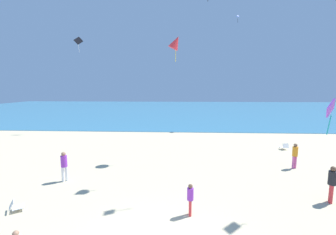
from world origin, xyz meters
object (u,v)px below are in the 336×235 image
(person_2, at_px, (190,197))
(kite_red, at_px, (176,42))
(person_4, at_px, (332,182))
(beach_chair_far_left, at_px, (284,147))
(kite_black, at_px, (78,41))
(person_3, at_px, (64,164))
(kite_blue, at_px, (238,16))
(person_1, at_px, (295,154))
(beach_chair_near_camera, at_px, (15,206))
(kite_purple, at_px, (330,109))

(person_2, bearing_deg, kite_red, 97.87)
(person_4, xyz_separation_m, kite_red, (-7.42, 6.65, 7.64))
(beach_chair_far_left, relative_size, kite_black, 0.40)
(person_3, distance_m, kite_blue, 27.17)
(person_1, height_order, person_2, person_1)
(beach_chair_near_camera, bearing_deg, kite_blue, 20.57)
(person_4, relative_size, kite_black, 0.93)
(person_1, relative_size, person_3, 0.98)
(kite_blue, bearing_deg, beach_chair_near_camera, -123.66)
(beach_chair_near_camera, distance_m, person_4, 14.32)
(person_4, bearing_deg, person_3, -159.94)
(beach_chair_near_camera, height_order, kite_red, kite_red)
(beach_chair_near_camera, relative_size, kite_purple, 0.68)
(person_1, height_order, kite_black, kite_black)
(beach_chair_far_left, height_order, kite_blue, kite_blue)
(beach_chair_far_left, bearing_deg, person_2, 119.73)
(person_2, bearing_deg, beach_chair_far_left, 52.73)
(kite_purple, bearing_deg, kite_red, 115.67)
(person_3, distance_m, kite_purple, 12.72)
(beach_chair_far_left, xyz_separation_m, kite_black, (-21.46, 7.92, 10.72))
(person_3, bearing_deg, kite_purple, -162.66)
(beach_chair_near_camera, distance_m, person_3, 3.32)
(beach_chair_near_camera, xyz_separation_m, person_3, (0.54, 3.18, 0.76))
(kite_purple, bearing_deg, person_4, 52.23)
(person_3, bearing_deg, person_2, -161.77)
(person_2, bearing_deg, person_3, 158.62)
(person_1, bearing_deg, person_2, 105.76)
(beach_chair_far_left, relative_size, person_4, 0.43)
(person_4, bearing_deg, kite_purple, -100.69)
(beach_chair_near_camera, xyz_separation_m, person_2, (7.59, 0.09, 0.55))
(kite_red, bearing_deg, kite_purple, -64.33)
(person_1, distance_m, person_3, 14.53)
(beach_chair_near_camera, bearing_deg, kite_red, 14.35)
(person_1, bearing_deg, kite_red, 51.41)
(person_1, relative_size, person_2, 1.24)
(person_1, bearing_deg, person_3, 77.63)
(beach_chair_far_left, xyz_separation_m, kite_blue, (-1.63, 11.37, 14.36))
(kite_purple, bearing_deg, kite_blue, 82.79)
(person_2, bearing_deg, beach_chair_near_camera, -177.03)
(beach_chair_near_camera, height_order, person_3, person_3)
(beach_chair_far_left, xyz_separation_m, person_4, (-2.04, -9.12, 0.74))
(person_1, distance_m, kite_black, 25.63)
(person_4, distance_m, kite_blue, 24.61)
(person_3, relative_size, person_4, 0.99)
(person_1, xyz_separation_m, kite_red, (-8.00, 2.16, 7.67))
(person_4, distance_m, kite_purple, 5.63)
(kite_blue, bearing_deg, kite_purple, -97.21)
(person_3, xyz_separation_m, kite_red, (6.26, 4.96, 7.65))
(person_2, height_order, kite_blue, kite_blue)
(kite_red, bearing_deg, person_2, -84.39)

